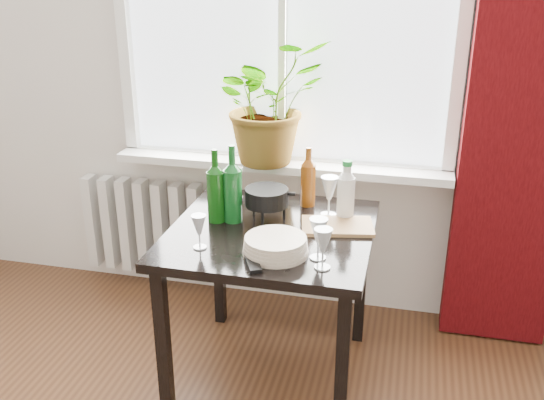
% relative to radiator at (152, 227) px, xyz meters
% --- Properties ---
extents(window, '(1.72, 0.08, 1.62)m').
position_rel_radiator_xyz_m(window, '(0.75, 0.04, 1.22)').
color(window, white).
rests_on(window, ground).
extents(windowsill, '(1.72, 0.20, 0.04)m').
position_rel_radiator_xyz_m(windowsill, '(0.75, -0.03, 0.44)').
color(windowsill, white).
rests_on(windowsill, ground).
extents(curtain, '(0.50, 0.12, 2.56)m').
position_rel_radiator_xyz_m(curtain, '(1.87, -0.06, 0.92)').
color(curtain, '#330406').
rests_on(curtain, ground).
extents(radiator, '(0.80, 0.10, 0.55)m').
position_rel_radiator_xyz_m(radiator, '(0.00, 0.00, 0.00)').
color(radiator, silver).
rests_on(radiator, ground).
extents(table, '(0.85, 0.85, 0.74)m').
position_rel_radiator_xyz_m(table, '(0.85, -0.63, 0.27)').
color(table, black).
rests_on(table, ground).
extents(potted_plant, '(0.73, 0.72, 0.61)m').
position_rel_radiator_xyz_m(potted_plant, '(0.70, -0.05, 0.77)').
color(potted_plant, '#2A691C').
rests_on(potted_plant, windowsill).
extents(wine_bottle_left, '(0.09, 0.09, 0.33)m').
position_rel_radiator_xyz_m(wine_bottle_left, '(0.60, -0.60, 0.52)').
color(wine_bottle_left, '#0B3D0B').
rests_on(wine_bottle_left, table).
extents(wine_bottle_right, '(0.08, 0.08, 0.35)m').
position_rel_radiator_xyz_m(wine_bottle_right, '(0.67, -0.58, 0.53)').
color(wine_bottle_right, '#0E4918').
rests_on(wine_bottle_right, table).
extents(bottle_amber, '(0.07, 0.07, 0.28)m').
position_rel_radiator_xyz_m(bottle_amber, '(0.95, -0.33, 0.50)').
color(bottle_amber, '#70360C').
rests_on(bottle_amber, table).
extents(cleaning_bottle, '(0.10, 0.10, 0.27)m').
position_rel_radiator_xyz_m(cleaning_bottle, '(1.14, -0.44, 0.49)').
color(cleaning_bottle, silver).
rests_on(cleaning_bottle, table).
extents(wineglass_front_right, '(0.09, 0.09, 0.17)m').
position_rel_radiator_xyz_m(wineglass_front_right, '(1.09, -0.85, 0.44)').
color(wineglass_front_right, silver).
rests_on(wineglass_front_right, table).
extents(wineglass_far_right, '(0.08, 0.08, 0.16)m').
position_rel_radiator_xyz_m(wineglass_far_right, '(1.11, -0.92, 0.44)').
color(wineglass_far_right, silver).
rests_on(wineglass_far_right, table).
extents(wineglass_back_center, '(0.08, 0.08, 0.19)m').
position_rel_radiator_xyz_m(wineglass_back_center, '(1.06, -0.43, 0.45)').
color(wineglass_back_center, white).
rests_on(wineglass_back_center, table).
extents(wineglass_back_left, '(0.08, 0.08, 0.15)m').
position_rel_radiator_xyz_m(wineglass_back_left, '(0.61, -0.32, 0.44)').
color(wineglass_back_left, silver).
rests_on(wineglass_back_left, table).
extents(wineglass_front_left, '(0.06, 0.06, 0.14)m').
position_rel_radiator_xyz_m(wineglass_front_left, '(0.62, -0.87, 0.43)').
color(wineglass_front_left, silver).
rests_on(wineglass_front_left, table).
extents(plate_stack, '(0.33, 0.33, 0.07)m').
position_rel_radiator_xyz_m(plate_stack, '(0.92, -0.85, 0.39)').
color(plate_stack, beige).
rests_on(plate_stack, table).
extents(fondue_pot, '(0.24, 0.21, 0.15)m').
position_rel_radiator_xyz_m(fondue_pot, '(0.81, -0.54, 0.43)').
color(fondue_pot, black).
rests_on(fondue_pot, table).
extents(tv_remote, '(0.11, 0.16, 0.02)m').
position_rel_radiator_xyz_m(tv_remote, '(0.85, -0.96, 0.37)').
color(tv_remote, black).
rests_on(tv_remote, table).
extents(cutting_board, '(0.33, 0.25, 0.02)m').
position_rel_radiator_xyz_m(cutting_board, '(1.12, -0.55, 0.37)').
color(cutting_board, '#A67B4B').
rests_on(cutting_board, table).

